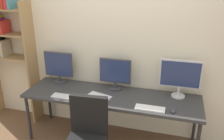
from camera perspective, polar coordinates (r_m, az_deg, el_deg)
name	(u,v)px	position (r m, az deg, el deg)	size (l,w,h in m)	color
wall_back	(119,48)	(3.44, 1.69, 5.39)	(4.80, 0.10, 2.60)	beige
desk	(111,98)	(3.29, -0.24, -6.79)	(2.40, 0.68, 0.74)	#333333
bookshelf	(2,36)	(4.09, -24.80, 7.45)	(0.83, 0.28, 2.10)	#9E7A4C
monitor_left	(59,66)	(3.66, -12.66, 0.90)	(0.45, 0.18, 0.48)	#38383D
monitor_center	(115,73)	(3.35, 0.76, -0.71)	(0.45, 0.18, 0.45)	#38383D
monitor_right	(180,76)	(3.24, 15.98, -1.41)	(0.54, 0.18, 0.52)	silver
keyboard_left	(66,97)	(3.26, -10.94, -6.32)	(0.40, 0.13, 0.02)	silver
keyboard_right	(150,108)	(2.97, 9.07, -9.07)	(0.36, 0.13, 0.02)	silver
computer_mouse	(173,111)	(2.97, 14.40, -9.44)	(0.06, 0.10, 0.03)	#38383D
laptop_closed	(98,97)	(3.19, -3.46, -6.58)	(0.32, 0.22, 0.02)	silver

